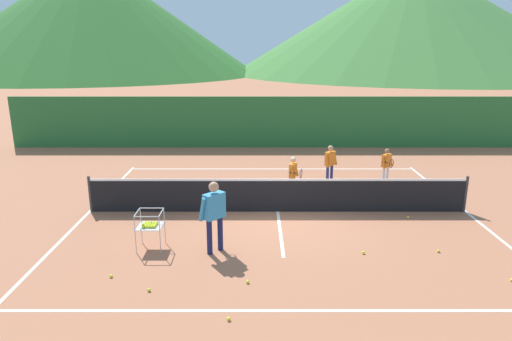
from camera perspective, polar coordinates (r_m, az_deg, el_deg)
The scene contains 23 objects.
ground_plane at distance 13.19m, azimuth 2.83°, elevation -5.11°, with size 120.00×120.00×0.00m, color #A86647.
line_baseline_near at distance 8.64m, azimuth 4.42°, elevation -16.95°, with size 10.76×0.08×0.01m, color white.
line_baseline_far at distance 17.61m, azimuth 2.14°, elevation 0.20°, with size 10.76×0.08×0.01m, color white.
line_sideline_west at distance 14.01m, azimuth -19.81°, elevation -4.79°, with size 0.08×9.70×0.01m, color white.
line_sideline_east at distance 14.48m, azimuth 24.69°, elevation -4.66°, with size 0.08×9.70×0.01m, color white.
line_service_center at distance 13.19m, azimuth 2.83°, elevation -5.10°, with size 0.08×5.88×0.01m, color white.
tennis_net at distance 13.02m, azimuth 2.85°, elevation -3.05°, with size 10.71×0.08×1.05m.
instructor at distance 10.41m, azimuth -5.09°, elevation -4.94°, with size 0.63×0.79×1.68m.
student_0 at distance 14.27m, azimuth 4.78°, elevation -0.30°, with size 0.42×0.69×1.28m.
student_1 at distance 15.72m, azimuth 9.31°, elevation 1.16°, with size 0.48×0.48×1.34m.
student_2 at distance 16.15m, azimuth 16.02°, elevation 0.91°, with size 0.46×0.66×1.23m.
ball_cart at distance 10.99m, azimuth -12.92°, elevation -6.58°, with size 0.58×0.58×0.90m.
tennis_ball_0 at distance 13.34m, azimuth 18.46°, elevation -5.54°, with size 0.07×0.07×0.07m, color yellow.
tennis_ball_2 at distance 10.10m, azimuth -17.42°, elevation -12.37°, with size 0.07×0.07×0.07m, color yellow.
tennis_ball_3 at distance 9.45m, azimuth -0.92°, elevation -13.64°, with size 0.07×0.07×0.07m, color yellow.
tennis_ball_4 at distance 11.50m, azimuth 21.81°, elevation -9.28°, with size 0.07×0.07×0.07m, color yellow.
tennis_ball_5 at distance 8.36m, azimuth -3.29°, elevation -17.90°, with size 0.07×0.07×0.07m, color yellow.
tennis_ball_6 at distance 9.40m, azimuth -13.01°, elevation -14.22°, with size 0.07×0.07×0.07m, color yellow.
tennis_ball_7 at distance 10.91m, azimuth 13.29°, elevation -9.89°, with size 0.07×0.07×0.07m, color yellow.
windscreen_fence at distance 21.14m, azimuth 1.82°, elevation 6.01°, with size 23.66×0.08×2.34m, color #286B33.
hill_0 at distance 81.10m, azimuth 18.94°, elevation 17.42°, with size 57.50×57.50×17.13m, color #427A38.
hill_1 at distance 79.61m, azimuth -19.55°, elevation 17.58°, with size 51.43×51.43×17.58m, color #2D6628.
hill_2 at distance 82.37m, azimuth -21.57°, elevation 15.05°, with size 41.50×41.50×11.13m, color #38702D.
Camera 1 is at (-0.62, -12.34, 4.62)m, focal length 32.24 mm.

